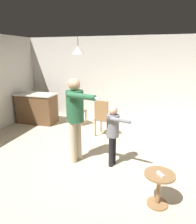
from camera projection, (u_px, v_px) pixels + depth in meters
name	position (u px, v px, depth m)	size (l,w,h in m)	color
ground	(87.00, 166.00, 4.17)	(7.68, 7.68, 0.00)	beige
wall_back	(119.00, 80.00, 6.76)	(6.40, 0.10, 2.70)	beige
kitchen_counter	(37.00, 108.00, 6.69)	(1.26, 0.66, 0.95)	brown
side_table_by_couch	(159.00, 185.00, 3.02)	(0.44, 0.44, 0.52)	olive
person_adult	(76.00, 112.00, 4.10)	(0.78, 0.63, 1.72)	tan
person_child	(113.00, 130.00, 4.01)	(0.59, 0.45, 1.22)	black
dining_chair_by_counter	(103.00, 117.00, 5.54)	(0.48, 0.48, 1.00)	olive
dining_chair_near_wall	(76.00, 108.00, 6.38)	(0.59, 0.59, 1.00)	olive
spare_remote_on_table	(160.00, 174.00, 2.92)	(0.04, 0.13, 0.04)	white
ceiling_light_pendant	(78.00, 50.00, 5.24)	(0.32, 0.32, 0.55)	silver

